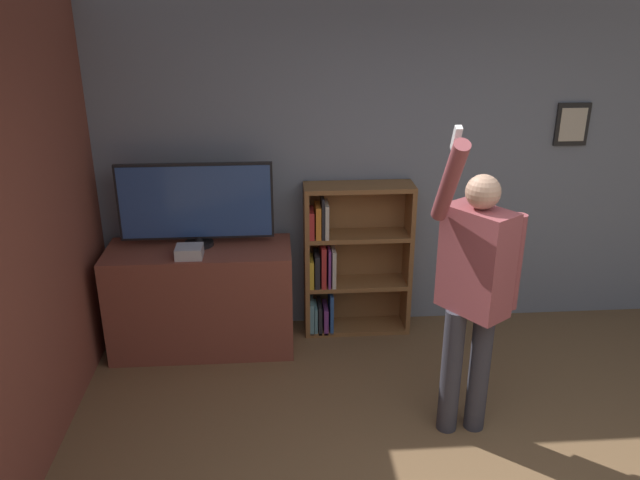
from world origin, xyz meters
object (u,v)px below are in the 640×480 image
(game_console, at_px, (189,252))
(bookshelf, at_px, (347,262))
(person, at_px, (474,285))
(television, at_px, (196,204))

(game_console, bearing_deg, bookshelf, 16.84)
(person, bearing_deg, bookshelf, 169.23)
(television, distance_m, person, 2.14)
(bookshelf, height_order, person, person)
(bookshelf, xyz_separation_m, person, (0.59, -1.35, 0.42))
(television, bearing_deg, bookshelf, 6.86)
(television, height_order, bookshelf, television)
(television, height_order, person, person)
(bookshelf, bearing_deg, television, -173.14)
(television, height_order, game_console, television)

